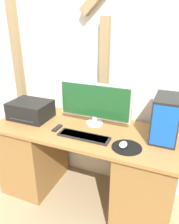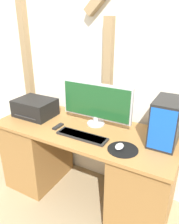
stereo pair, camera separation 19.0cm
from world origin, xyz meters
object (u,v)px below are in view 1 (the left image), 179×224
Objects in this scene: mouse at (123,145)px; remote_control at (57,128)px; monitor at (95,102)px; printer at (31,110)px; computer_tower at (166,118)px; keyboard at (84,136)px.

mouse reaches higher than remote_control.
monitor is 0.66m from printer.
printer reaches higher than mouse.
monitor is 1.87× the size of computer_tower.
monitor is 5.34× the size of remote_control.
printer is (-0.99, 0.17, 0.06)m from mouse.
computer_tower is (0.63, -0.03, -0.04)m from monitor.
monitor is at bearing 10.65° from printer.
computer_tower is at bearing 21.60° from keyboard.
computer_tower is 2.85× the size of remote_control.
printer is 3.05× the size of remote_control.
mouse is at bearing -136.34° from computer_tower.
mouse is 0.26× the size of computer_tower.
remote_control is (-0.29, 0.05, -0.00)m from keyboard.
mouse is 1.01m from printer.
computer_tower reaches higher than mouse.
monitor reaches higher than mouse.
computer_tower is (0.62, 0.24, 0.17)m from keyboard.
monitor is at bearing 92.17° from keyboard.
monitor is 0.63m from computer_tower.
computer_tower reaches higher than keyboard.
printer is at bearing 163.48° from remote_control.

